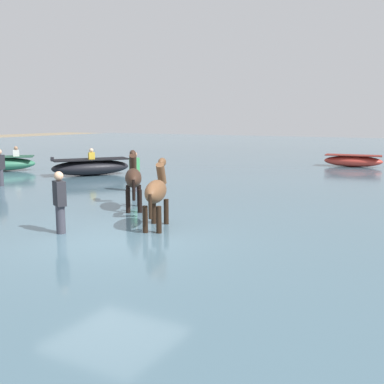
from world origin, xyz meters
TOP-DOWN VIEW (x-y plane):
  - ground_plane at (0.00, 0.00)m, footprint 120.00×120.00m
  - water_surface at (0.00, 10.00)m, footprint 90.00×90.00m
  - horse_lead_bay at (0.23, 1.30)m, footprint 0.91×1.64m
  - horse_trailing_dark_bay at (-1.55, 2.82)m, footprint 1.26×1.54m
  - boat_near_port at (1.62, 17.53)m, footprint 2.99×1.37m
  - boat_distant_east at (-7.79, 8.11)m, footprint 2.98×3.49m
  - person_wading_close at (-3.37, 5.34)m, footprint 0.23×0.34m
  - person_onlooker_left at (-1.29, -0.19)m, footprint 0.38×0.32m
  - person_wading_mid at (-8.46, 3.94)m, footprint 0.25×0.35m

SIDE VIEW (x-z plane):
  - ground_plane at x=0.00m, z-range 0.00..0.00m
  - water_surface at x=0.00m, z-range 0.00..0.26m
  - boat_near_port at x=1.62m, z-range 0.26..0.87m
  - boat_distant_east at x=-7.79m, z-range 0.03..1.22m
  - person_wading_close at x=-3.37m, z-range 0.05..1.68m
  - person_onlooker_left at x=-1.29m, z-range 0.05..1.68m
  - person_wading_mid at x=-8.46m, z-range 0.05..1.68m
  - horse_lead_bay at x=0.23m, z-range 0.17..1.98m
  - horse_trailing_dark_bay at x=-1.55m, z-range 0.17..2.02m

